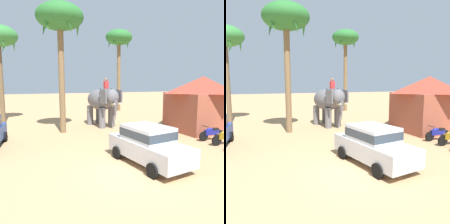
% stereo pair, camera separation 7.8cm
% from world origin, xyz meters
% --- Properties ---
extents(ground_plane, '(120.00, 120.00, 0.00)m').
position_xyz_m(ground_plane, '(0.00, 0.00, 0.00)').
color(ground_plane, tan).
extents(car_sedan_foreground, '(2.48, 4.36, 1.70)m').
position_xyz_m(car_sedan_foreground, '(1.11, 0.69, 0.93)').
color(car_sedan_foreground, '#B7BABF').
rests_on(car_sedan_foreground, ground).
extents(elephant_with_mahout, '(2.49, 4.02, 3.88)m').
position_xyz_m(elephant_with_mahout, '(1.64, 9.47, 1.99)').
color(elephant_with_mahout, slate).
rests_on(elephant_with_mahout, ground).
extents(motorcycle_end_of_row, '(1.80, 0.55, 0.94)m').
position_xyz_m(motorcycle_end_of_row, '(6.73, 2.92, 0.46)').
color(motorcycle_end_of_row, black).
rests_on(motorcycle_end_of_row, ground).
extents(palm_tree_behind_elephant, '(3.20, 3.20, 8.85)m').
position_xyz_m(palm_tree_behind_elephant, '(-1.66, 8.20, 7.66)').
color(palm_tree_behind_elephant, brown).
rests_on(palm_tree_behind_elephant, ground).
extents(palm_tree_left_of_road, '(3.20, 3.20, 9.73)m').
position_xyz_m(palm_tree_left_of_road, '(6.43, 18.15, 8.47)').
color(palm_tree_left_of_road, brown).
rests_on(palm_tree_left_of_road, ground).
extents(roadside_hut, '(5.29, 4.55, 4.00)m').
position_xyz_m(roadside_hut, '(8.21, 5.55, 2.12)').
color(roadside_hut, '#994C38').
rests_on(roadside_hut, ground).
extents(signboard_yellow, '(1.00, 0.10, 2.40)m').
position_xyz_m(signboard_yellow, '(6.77, 5.30, 1.69)').
color(signboard_yellow, '#4C4C51').
rests_on(signboard_yellow, ground).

